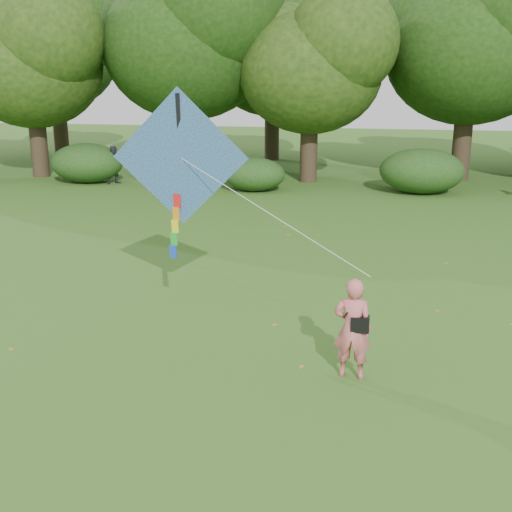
# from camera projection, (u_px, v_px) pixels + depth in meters

# --- Properties ---
(ground) EXTENTS (100.00, 100.00, 0.00)m
(ground) POSITION_uv_depth(u_px,v_px,m) (291.00, 377.00, 10.76)
(ground) COLOR #265114
(ground) RESTS_ON ground
(man_kite_flyer) EXTENTS (0.67, 0.48, 1.73)m
(man_kite_flyer) POSITION_uv_depth(u_px,v_px,m) (353.00, 329.00, 10.55)
(man_kite_flyer) COLOR #D16267
(man_kite_flyer) RESTS_ON ground
(bystander_left) EXTENTS (1.04, 1.04, 1.70)m
(bystander_left) POSITION_uv_depth(u_px,v_px,m) (115.00, 165.00, 29.17)
(bystander_left) COLOR #272B35
(bystander_left) RESTS_ON ground
(crossbody_bag) EXTENTS (0.43, 0.20, 0.70)m
(crossbody_bag) POSITION_uv_depth(u_px,v_px,m) (360.00, 323.00, 10.46)
(crossbody_bag) COLOR black
(crossbody_bag) RESTS_ON ground
(flying_kite) EXTENTS (5.01, 2.06, 3.32)m
(flying_kite) POSITION_uv_depth(u_px,v_px,m) (180.00, 160.00, 12.20)
(flying_kite) COLOR #242E9E
(flying_kite) RESTS_ON ground
(tree_line) EXTENTS (54.70, 15.30, 9.48)m
(tree_line) POSITION_uv_depth(u_px,v_px,m) (394.00, 57.00, 30.49)
(tree_line) COLOR #3A2D1E
(tree_line) RESTS_ON ground
(shrub_band) EXTENTS (39.15, 3.22, 1.88)m
(shrub_band) POSITION_uv_depth(u_px,v_px,m) (332.00, 171.00, 27.26)
(shrub_band) COLOR #264919
(shrub_band) RESTS_ON ground
(fallen_leaves) EXTENTS (9.47, 14.80, 0.01)m
(fallen_leaves) POSITION_uv_depth(u_px,v_px,m) (275.00, 311.00, 13.74)
(fallen_leaves) COLOR olive
(fallen_leaves) RESTS_ON ground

